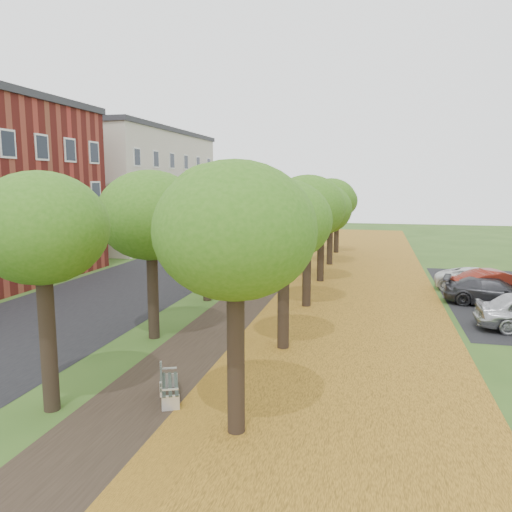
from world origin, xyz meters
The scene contains 11 objects.
ground centered at (0.00, 0.00, 0.00)m, with size 120.00×120.00×0.00m, color #2D4C19.
street_asphalt centered at (-7.50, 15.00, 0.00)m, with size 8.00×70.00×0.01m, color black.
footpath centered at (0.00, 15.00, 0.00)m, with size 3.20×70.00×0.01m, color black.
leaf_verge centered at (5.00, 15.00, 0.01)m, with size 7.50×70.00×0.01m, color #B97D22.
tree_row_west centered at (-2.20, 15.00, 4.32)m, with size 3.47×33.47×5.84m.
tree_row_east centered at (2.60, 15.00, 4.32)m, with size 3.47×33.47×5.84m.
building_cream centered at (-17.00, 33.00, 5.21)m, with size 10.30×20.30×10.40m.
bench centered at (0.38, 1.27, 0.39)m, with size 1.06×1.64×0.75m.
car_red centered at (11.48, 15.17, 0.74)m, with size 1.56×4.47×1.47m, color maroon.
car_grey centered at (11.00, 14.13, 0.64)m, with size 1.78×4.38×1.27m, color #2D2E32.
car_white centered at (11.00, 17.01, 0.61)m, with size 2.03×4.41×1.23m, color silver.
Camera 1 is at (5.51, -10.32, 5.67)m, focal length 35.00 mm.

